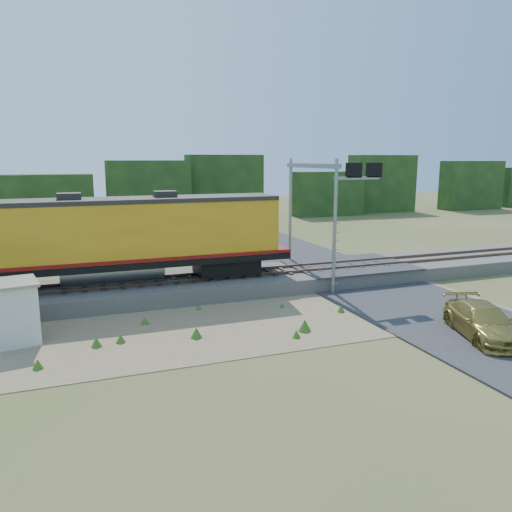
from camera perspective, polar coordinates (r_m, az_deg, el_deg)
name	(u,v)px	position (r m, az deg, el deg)	size (l,w,h in m)	color
ground	(282,321)	(22.33, 3.01, -7.42)	(140.00, 140.00, 0.00)	#475123
ballast	(239,282)	(27.60, -1.95, -2.95)	(70.00, 5.00, 0.80)	slate
rails	(239,273)	(27.49, -1.96, -1.98)	(70.00, 1.54, 0.16)	brown
dirt_shoulder	(236,322)	(22.09, -2.32, -7.58)	(26.00, 8.00, 0.03)	#8C7754
road	(403,299)	(26.35, 16.50, -4.78)	(7.00, 66.00, 0.86)	#38383A
tree_line_north	(149,195)	(58.17, -12.13, 6.83)	(130.00, 3.00, 6.50)	#193413
weed_clumps	(205,329)	(21.33, -5.85, -8.35)	(15.00, 6.20, 0.56)	#37641C
locomotive	(106,237)	(25.73, -16.82, 2.12)	(18.30, 2.79, 4.72)	black
shed	(10,312)	(21.59, -26.28, -5.78)	(2.40, 2.40, 2.45)	silver
signal_gantry	(322,191)	(28.08, 7.60, 7.39)	(2.82, 6.20, 7.10)	gray
car	(483,322)	(22.06, 24.54, -6.84)	(1.87, 4.60, 1.33)	olive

